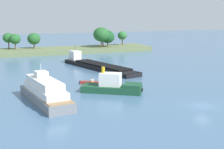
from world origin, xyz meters
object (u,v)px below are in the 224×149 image
(white_riverboat, at_px, (45,92))
(tugboat, at_px, (113,86))
(cargo_barge, at_px, (97,65))
(fishing_skiff, at_px, (91,83))

(white_riverboat, bearing_deg, tugboat, 10.68)
(white_riverboat, relative_size, cargo_barge, 0.57)
(tugboat, bearing_deg, white_riverboat, -169.32)
(cargo_barge, relative_size, tugboat, 2.54)
(fishing_skiff, height_order, tugboat, tugboat)
(fishing_skiff, relative_size, tugboat, 0.39)
(white_riverboat, distance_m, fishing_skiff, 16.69)
(tugboat, bearing_deg, cargo_barge, 78.32)
(fishing_skiff, bearing_deg, tugboat, -77.72)
(white_riverboat, xyz_separation_m, cargo_barge, (19.53, 29.91, -0.96))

